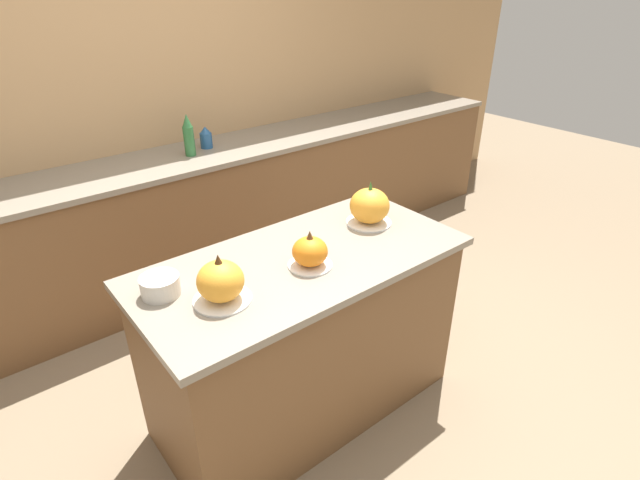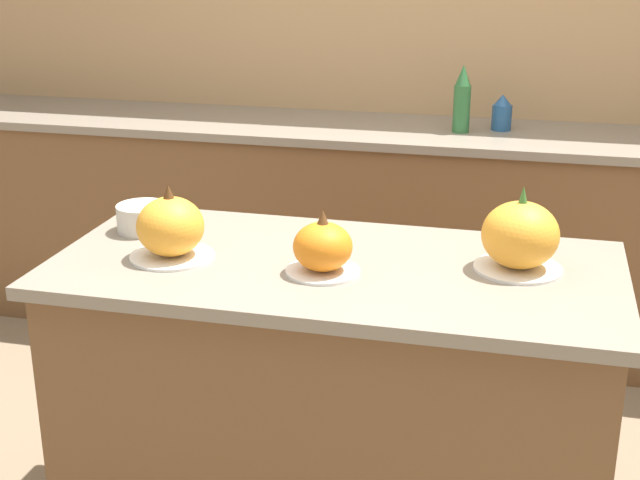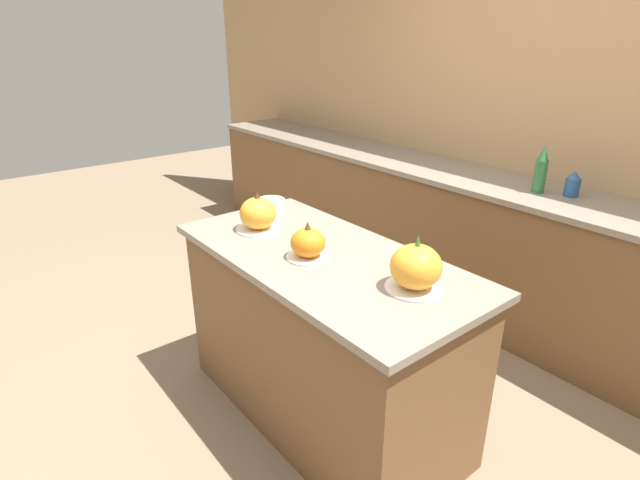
{
  "view_description": "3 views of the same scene",
  "coord_description": "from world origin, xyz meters",
  "px_view_note": "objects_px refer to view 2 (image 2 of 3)",
  "views": [
    {
      "loc": [
        -1.13,
        -1.53,
        2.0
      ],
      "look_at": [
        0.07,
        -0.03,
        0.97
      ],
      "focal_mm": 28.0,
      "sensor_mm": 36.0,
      "label": 1
    },
    {
      "loc": [
        0.49,
        -2.14,
        1.73
      ],
      "look_at": [
        -0.05,
        0.02,
        0.94
      ],
      "focal_mm": 50.0,
      "sensor_mm": 36.0,
      "label": 2
    },
    {
      "loc": [
        1.57,
        -1.28,
        1.81
      ],
      "look_at": [
        -0.05,
        0.03,
        0.93
      ],
      "focal_mm": 28.0,
      "sensor_mm": 36.0,
      "label": 3
    }
  ],
  "objects_px": {
    "pumpkin_cake_center": "(323,248)",
    "pumpkin_cake_right": "(520,237)",
    "bottle_tall": "(462,100)",
    "pumpkin_cake_left": "(171,228)",
    "mixing_bowl": "(143,218)",
    "bottle_short": "(502,113)"
  },
  "relations": [
    {
      "from": "pumpkin_cake_right",
      "to": "pumpkin_cake_center",
      "type": "bearing_deg",
      "value": -163.55
    },
    {
      "from": "pumpkin_cake_right",
      "to": "pumpkin_cake_left",
      "type": "bearing_deg",
      "value": -171.61
    },
    {
      "from": "mixing_bowl",
      "to": "bottle_tall",
      "type": "bearing_deg",
      "value": 59.67
    },
    {
      "from": "pumpkin_cake_left",
      "to": "bottle_short",
      "type": "height_order",
      "value": "pumpkin_cake_left"
    },
    {
      "from": "pumpkin_cake_left",
      "to": "bottle_short",
      "type": "bearing_deg",
      "value": 64.19
    },
    {
      "from": "pumpkin_cake_left",
      "to": "mixing_bowl",
      "type": "distance_m",
      "value": 0.25
    },
    {
      "from": "bottle_short",
      "to": "mixing_bowl",
      "type": "xyz_separation_m",
      "value": [
        -0.95,
        -1.43,
        -0.08
      ]
    },
    {
      "from": "pumpkin_cake_right",
      "to": "mixing_bowl",
      "type": "xyz_separation_m",
      "value": [
        -1.07,
        0.05,
        -0.05
      ]
    },
    {
      "from": "pumpkin_cake_left",
      "to": "mixing_bowl",
      "type": "height_order",
      "value": "pumpkin_cake_left"
    },
    {
      "from": "pumpkin_cake_center",
      "to": "bottle_tall",
      "type": "xyz_separation_m",
      "value": [
        0.2,
        1.54,
        0.11
      ]
    },
    {
      "from": "bottle_tall",
      "to": "mixing_bowl",
      "type": "distance_m",
      "value": 1.57
    },
    {
      "from": "pumpkin_cake_center",
      "to": "pumpkin_cake_right",
      "type": "distance_m",
      "value": 0.51
    },
    {
      "from": "bottle_tall",
      "to": "mixing_bowl",
      "type": "xyz_separation_m",
      "value": [
        -0.79,
        -1.35,
        -0.14
      ]
    },
    {
      "from": "bottle_tall",
      "to": "mixing_bowl",
      "type": "height_order",
      "value": "bottle_tall"
    },
    {
      "from": "pumpkin_cake_left",
      "to": "pumpkin_cake_center",
      "type": "height_order",
      "value": "pumpkin_cake_left"
    },
    {
      "from": "bottle_tall",
      "to": "bottle_short",
      "type": "distance_m",
      "value": 0.19
    },
    {
      "from": "pumpkin_cake_center",
      "to": "mixing_bowl",
      "type": "distance_m",
      "value": 0.62
    },
    {
      "from": "pumpkin_cake_right",
      "to": "bottle_tall",
      "type": "height_order",
      "value": "bottle_tall"
    },
    {
      "from": "pumpkin_cake_left",
      "to": "pumpkin_cake_right",
      "type": "xyz_separation_m",
      "value": [
        0.91,
        0.13,
        0.01
      ]
    },
    {
      "from": "bottle_short",
      "to": "mixing_bowl",
      "type": "height_order",
      "value": "bottle_short"
    },
    {
      "from": "pumpkin_cake_center",
      "to": "mixing_bowl",
      "type": "relative_size",
      "value": 1.26
    },
    {
      "from": "bottle_short",
      "to": "pumpkin_cake_right",
      "type": "bearing_deg",
      "value": -85.11
    }
  ]
}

